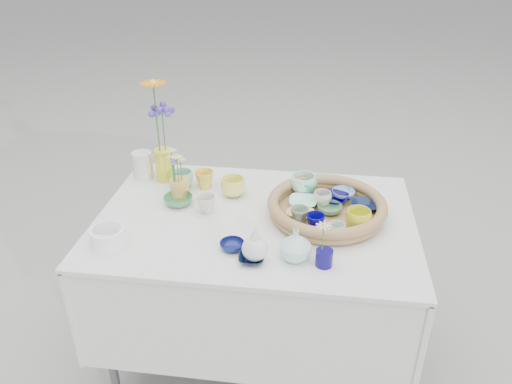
# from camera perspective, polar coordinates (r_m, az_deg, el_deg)

# --- Properties ---
(ground) EXTENTS (80.00, 80.00, 0.00)m
(ground) POSITION_cam_1_polar(r_m,az_deg,el_deg) (2.48, -0.06, -18.10)
(ground) COLOR gray
(display_table) EXTENTS (1.26, 0.86, 0.77)m
(display_table) POSITION_cam_1_polar(r_m,az_deg,el_deg) (2.48, -0.06, -18.10)
(display_table) COLOR silver
(display_table) RESTS_ON ground
(wicker_tray) EXTENTS (0.47, 0.47, 0.08)m
(wicker_tray) POSITION_cam_1_polar(r_m,az_deg,el_deg) (2.00, 8.08, -1.77)
(wicker_tray) COLOR brown
(wicker_tray) RESTS_ON display_table
(tray_ceramic_0) EXTENTS (0.15, 0.15, 0.03)m
(tray_ceramic_0) POSITION_cam_1_polar(r_m,az_deg,el_deg) (2.08, 8.89, -0.75)
(tray_ceramic_0) COLOR #05003F
(tray_ceramic_0) RESTS_ON wicker_tray
(tray_ceramic_1) EXTENTS (0.13, 0.13, 0.03)m
(tray_ceramic_1) POSITION_cam_1_polar(r_m,az_deg,el_deg) (2.06, 12.24, -1.55)
(tray_ceramic_1) COLOR #0C183C
(tray_ceramic_1) RESTS_ON wicker_tray
(tray_ceramic_2) EXTENTS (0.10, 0.10, 0.08)m
(tray_ceramic_2) POSITION_cam_1_polar(r_m,az_deg,el_deg) (1.92, 11.60, -3.05)
(tray_ceramic_2) COLOR gold
(tray_ceramic_2) RESTS_ON wicker_tray
(tray_ceramic_3) EXTENTS (0.10, 0.10, 0.03)m
(tray_ceramic_3) POSITION_cam_1_polar(r_m,az_deg,el_deg) (2.01, 8.41, -1.92)
(tray_ceramic_3) COLOR #55905E
(tray_ceramic_3) RESTS_ON wicker_tray
(tray_ceramic_4) EXTENTS (0.09, 0.09, 0.07)m
(tray_ceramic_4) POSITION_cam_1_polar(r_m,az_deg,el_deg) (1.92, 4.99, -2.70)
(tray_ceramic_4) COLOR gray
(tray_ceramic_4) RESTS_ON wicker_tray
(tray_ceramic_5) EXTENTS (0.12, 0.12, 0.03)m
(tray_ceramic_5) POSITION_cam_1_polar(r_m,az_deg,el_deg) (2.04, 5.38, -1.19)
(tray_ceramic_5) COLOR #A6EBD6
(tray_ceramic_5) RESTS_ON wicker_tray
(tray_ceramic_6) EXTENTS (0.13, 0.13, 0.08)m
(tray_ceramic_6) POSITION_cam_1_polar(r_m,az_deg,el_deg) (2.12, 5.44, 0.89)
(tray_ceramic_6) COLOR #C4FEE8
(tray_ceramic_6) RESTS_ON wicker_tray
(tray_ceramic_7) EXTENTS (0.09, 0.09, 0.06)m
(tray_ceramic_7) POSITION_cam_1_polar(r_m,az_deg,el_deg) (2.05, 7.58, -0.74)
(tray_ceramic_7) COLOR beige
(tray_ceramic_7) RESTS_ON wicker_tray
(tray_ceramic_8) EXTENTS (0.12, 0.12, 0.03)m
(tray_ceramic_8) POSITION_cam_1_polar(r_m,az_deg,el_deg) (2.12, 9.94, -0.20)
(tray_ceramic_8) COLOR #7EB3F6
(tray_ceramic_8) RESTS_ON wicker_tray
(tray_ceramic_9) EXTENTS (0.08, 0.08, 0.07)m
(tray_ceramic_9) POSITION_cam_1_polar(r_m,az_deg,el_deg) (1.88, 6.81, -3.46)
(tray_ceramic_9) COLOR #07036D
(tray_ceramic_9) RESTS_ON wicker_tray
(tray_ceramic_10) EXTENTS (0.13, 0.13, 0.02)m
(tray_ceramic_10) POSITION_cam_1_polar(r_m,az_deg,el_deg) (1.97, 5.04, -2.50)
(tray_ceramic_10) COLOR #FFC773
(tray_ceramic_10) RESTS_ON wicker_tray
(tray_ceramic_11) EXTENTS (0.08, 0.08, 0.06)m
(tray_ceramic_11) POSITION_cam_1_polar(r_m,az_deg,el_deg) (1.85, 9.19, -4.36)
(tray_ceramic_11) COLOR #99C3AF
(tray_ceramic_11) RESTS_ON wicker_tray
(tray_ceramic_12) EXTENTS (0.07, 0.07, 0.07)m
(tray_ceramic_12) POSITION_cam_1_polar(r_m,az_deg,el_deg) (2.10, 6.01, 0.39)
(tray_ceramic_12) COLOR #43A980
(tray_ceramic_12) RESTS_ON wicker_tray
(loose_ceramic_0) EXTENTS (0.11, 0.11, 0.08)m
(loose_ceramic_0) POSITION_cam_1_polar(r_m,az_deg,el_deg) (2.21, -5.89, 1.44)
(loose_ceramic_0) COLOR yellow
(loose_ceramic_0) RESTS_ON display_table
(loose_ceramic_1) EXTENTS (0.13, 0.13, 0.08)m
(loose_ceramic_1) POSITION_cam_1_polar(r_m,az_deg,el_deg) (2.13, -2.64, 0.59)
(loose_ceramic_1) COLOR #ECE361
(loose_ceramic_1) RESTS_ON display_table
(loose_ceramic_2) EXTENTS (0.13, 0.13, 0.04)m
(loose_ceramic_2) POSITION_cam_1_polar(r_m,az_deg,el_deg) (2.10, -8.88, -0.94)
(loose_ceramic_2) COLOR #3B864E
(loose_ceramic_2) RESTS_ON display_table
(loose_ceramic_3) EXTENTS (0.10, 0.10, 0.07)m
(loose_ceramic_3) POSITION_cam_1_polar(r_m,az_deg,el_deg) (2.02, -5.67, -1.38)
(loose_ceramic_3) COLOR beige
(loose_ceramic_3) RESTS_ON display_table
(loose_ceramic_4) EXTENTS (0.11, 0.11, 0.03)m
(loose_ceramic_4) POSITION_cam_1_polar(r_m,az_deg,el_deg) (1.81, -2.75, -6.13)
(loose_ceramic_4) COLOR #0D1659
(loose_ceramic_4) RESTS_ON display_table
(loose_ceramic_5) EXTENTS (0.12, 0.12, 0.08)m
(loose_ceramic_5) POSITION_cam_1_polar(r_m,az_deg,el_deg) (2.22, -8.41, 1.46)
(loose_ceramic_5) COLOR #85C3A4
(loose_ceramic_5) RESTS_ON display_table
(loose_ceramic_6) EXTENTS (0.10, 0.10, 0.02)m
(loose_ceramic_6) POSITION_cam_1_polar(r_m,az_deg,el_deg) (1.75, -0.52, -7.62)
(loose_ceramic_6) COLOR black
(loose_ceramic_6) RESTS_ON display_table
(fluted_bowl) EXTENTS (0.15, 0.15, 0.07)m
(fluted_bowl) POSITION_cam_1_polar(r_m,az_deg,el_deg) (1.90, -16.56, -4.91)
(fluted_bowl) COLOR white
(fluted_bowl) RESTS_ON display_table
(bud_vase_paleblue) EXTENTS (0.11, 0.11, 0.14)m
(bud_vase_paleblue) POSITION_cam_1_polar(r_m,az_deg,el_deg) (1.72, -0.13, -5.82)
(bud_vase_paleblue) COLOR silver
(bud_vase_paleblue) RESTS_ON display_table
(bud_vase_seafoam) EXTENTS (0.15, 0.15, 0.12)m
(bud_vase_seafoam) POSITION_cam_1_polar(r_m,az_deg,el_deg) (1.74, 4.51, -6.00)
(bud_vase_seafoam) COLOR #B3E7DB
(bud_vase_seafoam) RESTS_ON display_table
(bud_vase_cobalt) EXTENTS (0.07, 0.07, 0.06)m
(bud_vase_cobalt) POSITION_cam_1_polar(r_m,az_deg,el_deg) (1.73, 7.79, -7.47)
(bud_vase_cobalt) COLOR #0F0955
(bud_vase_cobalt) RESTS_ON display_table
(single_daisy) EXTENTS (0.08, 0.08, 0.12)m
(single_daisy) POSITION_cam_1_polar(r_m,az_deg,el_deg) (1.69, 7.65, -5.22)
(single_daisy) COLOR silver
(single_daisy) RESTS_ON bud_vase_cobalt
(tall_vase_yellow) EXTENTS (0.09, 0.09, 0.15)m
(tall_vase_yellow) POSITION_cam_1_polar(r_m,az_deg,el_deg) (2.28, -10.43, 3.07)
(tall_vase_yellow) COLOR yellow
(tall_vase_yellow) RESTS_ON display_table
(gerbera) EXTENTS (0.16, 0.16, 0.32)m
(gerbera) POSITION_cam_1_polar(r_m,az_deg,el_deg) (2.19, -11.30, 8.28)
(gerbera) COLOR orange
(gerbera) RESTS_ON tall_vase_yellow
(hydrangea) EXTENTS (0.09, 0.09, 0.26)m
(hydrangea) POSITION_cam_1_polar(r_m,az_deg,el_deg) (2.21, -10.51, 6.91)
(hydrangea) COLOR #4933A2
(hydrangea) RESTS_ON tall_vase_yellow
(white_pitcher) EXTENTS (0.14, 0.11, 0.12)m
(white_pitcher) POSITION_cam_1_polar(r_m,az_deg,el_deg) (2.33, -12.80, 3.01)
(white_pitcher) COLOR beige
(white_pitcher) RESTS_ON display_table
(daisy_cup) EXTENTS (0.09, 0.09, 0.09)m
(daisy_cup) POSITION_cam_1_polar(r_m,az_deg,el_deg) (2.14, -8.73, 0.41)
(daisy_cup) COLOR gold
(daisy_cup) RESTS_ON display_table
(daisy_posy) EXTENTS (0.09, 0.09, 0.14)m
(daisy_posy) POSITION_cam_1_polar(r_m,az_deg,el_deg) (2.08, -9.11, 2.97)
(daisy_posy) COLOR silver
(daisy_posy) RESTS_ON daisy_cup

